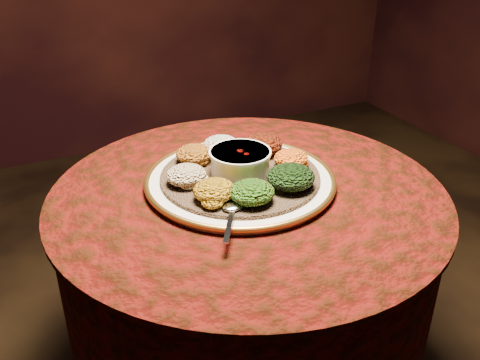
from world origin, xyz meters
name	(u,v)px	position (x,y,z in m)	size (l,w,h in m)	color
table	(248,252)	(0.00, 0.00, 0.55)	(0.96, 0.96, 0.73)	black
platter	(240,180)	(0.00, 0.04, 0.75)	(0.57, 0.57, 0.02)	beige
injera	(240,176)	(0.00, 0.04, 0.76)	(0.39, 0.39, 0.01)	brown
stew_bowl	(240,161)	(0.00, 0.04, 0.80)	(0.15, 0.15, 0.06)	silver
spoon	(232,209)	(-0.09, -0.11, 0.77)	(0.10, 0.14, 0.01)	silver
portion_ayib	(221,145)	(0.01, 0.17, 0.78)	(0.09, 0.09, 0.05)	silver
portion_kitfo	(263,144)	(0.10, 0.12, 0.79)	(0.11, 0.10, 0.05)	black
portion_tikil	(291,159)	(0.13, 0.02, 0.78)	(0.09, 0.08, 0.04)	#AF6E0E
portion_gomen	(291,177)	(0.07, -0.07, 0.79)	(0.11, 0.11, 0.05)	black
portion_mixveg	(252,192)	(-0.04, -0.09, 0.79)	(0.10, 0.10, 0.05)	#8E3509
portion_kik	(214,190)	(-0.11, -0.05, 0.79)	(0.10, 0.09, 0.05)	#A3720E
portion_timatim	(186,175)	(-0.14, 0.05, 0.78)	(0.09, 0.09, 0.05)	maroon
portion_shiro	(194,154)	(-0.08, 0.15, 0.78)	(0.09, 0.09, 0.05)	#975212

